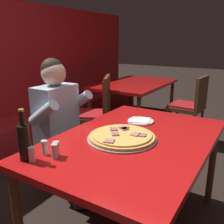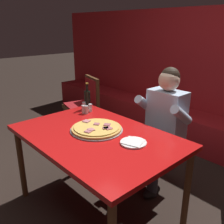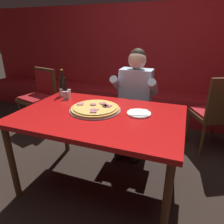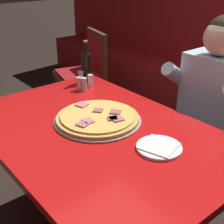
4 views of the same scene
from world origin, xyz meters
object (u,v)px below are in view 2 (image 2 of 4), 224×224
Objects in this scene: shaker_red_pepper_flakes at (84,106)px; shaker_oregano at (84,110)px; pizza at (97,128)px; beer_bottle at (87,99)px; dining_chair_far_right at (85,102)px; shaker_black_pepper at (90,108)px; plate_white_paper at (133,143)px; main_dining_table at (96,142)px; diner_seated_blue_shirt at (161,124)px; shaker_parmesan at (87,110)px.

shaker_oregano is (0.09, -0.08, 0.00)m from shaker_red_pepper_flakes.
beer_bottle is at bearing 150.01° from pizza.
dining_chair_far_right is (-0.81, 0.60, -0.26)m from shaker_red_pepper_flakes.
shaker_red_pepper_flakes is (0.00, -0.05, -0.07)m from beer_bottle.
plate_white_paper is at bearing -14.75° from shaker_black_pepper.
shaker_oregano is at bearing 170.95° from plate_white_paper.
main_dining_table is 4.95× the size of beer_bottle.
pizza is 0.50× the size of dining_chair_far_right.
shaker_red_pepper_flakes is at bearing 140.87° from shaker_oregano.
diner_seated_blue_shirt reaches higher than shaker_black_pepper.
shaker_parmesan is at bearing 154.11° from pizza.
diner_seated_blue_shirt is at bearing -6.27° from dining_chair_far_right.
dining_chair_far_right is (-1.74, 0.81, -0.23)m from plate_white_paper.
plate_white_paper is 0.97m from beer_bottle.
shaker_oregano is 1.00× the size of shaker_parmesan.
beer_bottle is 0.18m from shaker_parmesan.
pizza is 0.63m from beer_bottle.
beer_bottle is at bearing -152.17° from diner_seated_blue_shirt.
pizza is 0.48m from shaker_oregano.
shaker_parmesan is (0.13, -0.06, 0.00)m from shaker_red_pepper_flakes.
shaker_black_pepper is at bearing 4.77° from shaker_red_pepper_flakes.
main_dining_table is 16.79× the size of shaker_red_pepper_flakes.
pizza is 0.46m from shaker_parmesan.
shaker_oregano is (0.10, -0.13, -0.07)m from beer_bottle.
plate_white_paper is 1.94m from dining_chair_far_right.
main_dining_table is at bearing -28.35° from shaker_parmesan.
shaker_black_pepper is 1.12m from dining_chair_far_right.
plate_white_paper is 0.82m from shaker_parmesan.
plate_white_paper is at bearing -71.92° from diner_seated_blue_shirt.
main_dining_table is 0.76m from diner_seated_blue_shirt.
shaker_black_pepper is at bearing -145.77° from diner_seated_blue_shirt.
shaker_black_pepper is 0.09× the size of dining_chair_far_right.
diner_seated_blue_shirt is (0.19, 0.69, -0.09)m from pizza.
shaker_red_pepper_flakes is at bearing 154.14° from shaker_parmesan.
beer_bottle is at bearing 90.71° from shaker_red_pepper_flakes.
shaker_oregano reaches higher than main_dining_table.
main_dining_table is at bearing -31.39° from beer_bottle.
shaker_black_pepper is (0.10, -0.04, -0.07)m from beer_bottle.
shaker_parmesan reaches higher than plate_white_paper.
beer_bottle reaches higher than shaker_black_pepper.
diner_seated_blue_shirt reaches higher than beer_bottle.
shaker_red_pepper_flakes is 0.07× the size of diner_seated_blue_shirt.
beer_bottle is 0.17m from shaker_oregano.
plate_white_paper is 2.44× the size of shaker_black_pepper.
shaker_oregano reaches higher than pizza.
main_dining_table is 0.36m from plate_white_paper.
pizza is 0.60m from shaker_red_pepper_flakes.
beer_bottle is 0.84m from diner_seated_blue_shirt.
diner_seated_blue_shirt is 1.55m from dining_chair_far_right.
main_dining_table is 0.57m from shaker_oregano.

